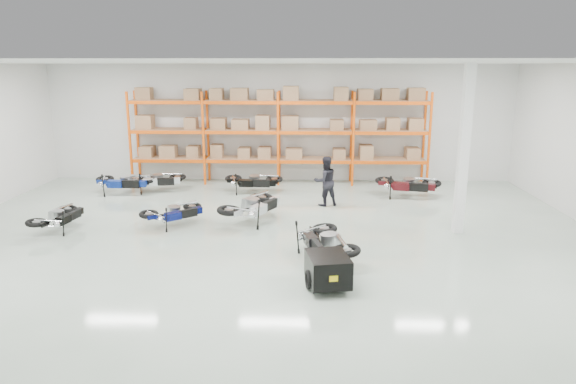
{
  "coord_description": "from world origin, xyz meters",
  "views": [
    {
      "loc": [
        1.06,
        -13.0,
        4.41
      ],
      "look_at": [
        0.57,
        0.45,
        1.1
      ],
      "focal_mm": 32.0,
      "sensor_mm": 36.0,
      "label": 1
    }
  ],
  "objects_px": {
    "moto_blue_centre": "(174,209)",
    "moto_silver_left": "(253,201)",
    "person_back": "(325,181)",
    "moto_touring_right": "(325,236)",
    "trailer": "(328,269)",
    "moto_back_d": "(408,180)",
    "moto_back_b": "(156,176)",
    "moto_back_a": "(123,178)",
    "moto_back_c": "(253,178)",
    "moto_black_far_left": "(59,213)"
  },
  "relations": [
    {
      "from": "moto_blue_centre",
      "to": "moto_silver_left",
      "type": "relative_size",
      "value": 0.8
    },
    {
      "from": "moto_blue_centre",
      "to": "moto_silver_left",
      "type": "height_order",
      "value": "moto_silver_left"
    },
    {
      "from": "moto_blue_centre",
      "to": "person_back",
      "type": "relative_size",
      "value": 1.0
    },
    {
      "from": "moto_silver_left",
      "to": "moto_touring_right",
      "type": "height_order",
      "value": "moto_silver_left"
    },
    {
      "from": "moto_silver_left",
      "to": "moto_touring_right",
      "type": "xyz_separation_m",
      "value": [
        1.98,
        -2.93,
        -0.03
      ]
    },
    {
      "from": "trailer",
      "to": "moto_touring_right",
      "type": "bearing_deg",
      "value": 79.43
    },
    {
      "from": "moto_touring_right",
      "to": "trailer",
      "type": "distance_m",
      "value": 1.61
    },
    {
      "from": "moto_back_d",
      "to": "moto_back_b",
      "type": "bearing_deg",
      "value": 99.84
    },
    {
      "from": "moto_touring_right",
      "to": "moto_back_d",
      "type": "height_order",
      "value": "moto_back_d"
    },
    {
      "from": "person_back",
      "to": "moto_back_a",
      "type": "bearing_deg",
      "value": -31.78
    },
    {
      "from": "moto_back_b",
      "to": "person_back",
      "type": "bearing_deg",
      "value": -116.67
    },
    {
      "from": "moto_blue_centre",
      "to": "moto_silver_left",
      "type": "distance_m",
      "value": 2.25
    },
    {
      "from": "moto_blue_centre",
      "to": "moto_back_c",
      "type": "height_order",
      "value": "moto_back_c"
    },
    {
      "from": "moto_touring_right",
      "to": "moto_back_a",
      "type": "relative_size",
      "value": 1.02
    },
    {
      "from": "moto_back_a",
      "to": "person_back",
      "type": "xyz_separation_m",
      "value": [
        7.06,
        -1.29,
        0.24
      ]
    },
    {
      "from": "moto_black_far_left",
      "to": "moto_back_a",
      "type": "bearing_deg",
      "value": -84.4
    },
    {
      "from": "trailer",
      "to": "moto_back_d",
      "type": "relative_size",
      "value": 0.89
    },
    {
      "from": "moto_blue_centre",
      "to": "moto_back_a",
      "type": "relative_size",
      "value": 0.86
    },
    {
      "from": "moto_silver_left",
      "to": "moto_black_far_left",
      "type": "bearing_deg",
      "value": 39.12
    },
    {
      "from": "moto_silver_left",
      "to": "moto_back_a",
      "type": "bearing_deg",
      "value": -4.31
    },
    {
      "from": "moto_back_d",
      "to": "person_back",
      "type": "height_order",
      "value": "person_back"
    },
    {
      "from": "moto_black_far_left",
      "to": "moto_back_d",
      "type": "height_order",
      "value": "moto_back_d"
    },
    {
      "from": "moto_black_far_left",
      "to": "person_back",
      "type": "xyz_separation_m",
      "value": [
        7.4,
        2.87,
        0.31
      ]
    },
    {
      "from": "moto_back_b",
      "to": "moto_back_c",
      "type": "bearing_deg",
      "value": -102.01
    },
    {
      "from": "moto_silver_left",
      "to": "moto_black_far_left",
      "type": "relative_size",
      "value": 1.25
    },
    {
      "from": "moto_black_far_left",
      "to": "moto_touring_right",
      "type": "bearing_deg",
      "value": 175.15
    },
    {
      "from": "moto_silver_left",
      "to": "moto_back_c",
      "type": "distance_m",
      "value": 3.55
    },
    {
      "from": "moto_back_c",
      "to": "moto_back_b",
      "type": "bearing_deg",
      "value": 92.65
    },
    {
      "from": "moto_black_far_left",
      "to": "person_back",
      "type": "bearing_deg",
      "value": -148.57
    },
    {
      "from": "moto_back_a",
      "to": "moto_black_far_left",
      "type": "bearing_deg",
      "value": 177.73
    },
    {
      "from": "moto_back_a",
      "to": "moto_blue_centre",
      "type": "bearing_deg",
      "value": -140.74
    },
    {
      "from": "trailer",
      "to": "moto_silver_left",
      "type": "bearing_deg",
      "value": 103.03
    },
    {
      "from": "moto_black_far_left",
      "to": "moto_back_a",
      "type": "relative_size",
      "value": 0.86
    },
    {
      "from": "moto_black_far_left",
      "to": "moto_back_d",
      "type": "distance_m",
      "value": 11.05
    },
    {
      "from": "moto_back_c",
      "to": "moto_back_d",
      "type": "xyz_separation_m",
      "value": [
        5.4,
        -0.45,
        0.04
      ]
    },
    {
      "from": "moto_blue_centre",
      "to": "trailer",
      "type": "relative_size",
      "value": 0.93
    },
    {
      "from": "moto_silver_left",
      "to": "moto_back_b",
      "type": "relative_size",
      "value": 1.12
    },
    {
      "from": "moto_back_b",
      "to": "trailer",
      "type": "bearing_deg",
      "value": -155.02
    },
    {
      "from": "person_back",
      "to": "moto_silver_left",
      "type": "bearing_deg",
      "value": 19.91
    },
    {
      "from": "moto_touring_right",
      "to": "moto_back_b",
      "type": "distance_m",
      "value": 8.77
    },
    {
      "from": "moto_back_c",
      "to": "moto_blue_centre",
      "type": "bearing_deg",
      "value": 159.23
    },
    {
      "from": "moto_back_a",
      "to": "moto_back_c",
      "type": "bearing_deg",
      "value": -83.23
    },
    {
      "from": "moto_black_far_left",
      "to": "moto_blue_centre",
      "type": "bearing_deg",
      "value": -159.79
    },
    {
      "from": "moto_blue_centre",
      "to": "moto_back_b",
      "type": "distance_m",
      "value": 4.38
    },
    {
      "from": "moto_blue_centre",
      "to": "moto_back_d",
      "type": "height_order",
      "value": "moto_back_d"
    },
    {
      "from": "moto_back_a",
      "to": "moto_back_d",
      "type": "height_order",
      "value": "moto_back_d"
    },
    {
      "from": "moto_touring_right",
      "to": "moto_back_b",
      "type": "relative_size",
      "value": 1.06
    },
    {
      "from": "moto_blue_centre",
      "to": "moto_black_far_left",
      "type": "relative_size",
      "value": 1.0
    },
    {
      "from": "moto_black_far_left",
      "to": "moto_back_b",
      "type": "xyz_separation_m",
      "value": [
        1.38,
        4.59,
        0.06
      ]
    },
    {
      "from": "moto_silver_left",
      "to": "moto_back_d",
      "type": "distance_m",
      "value": 5.88
    }
  ]
}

